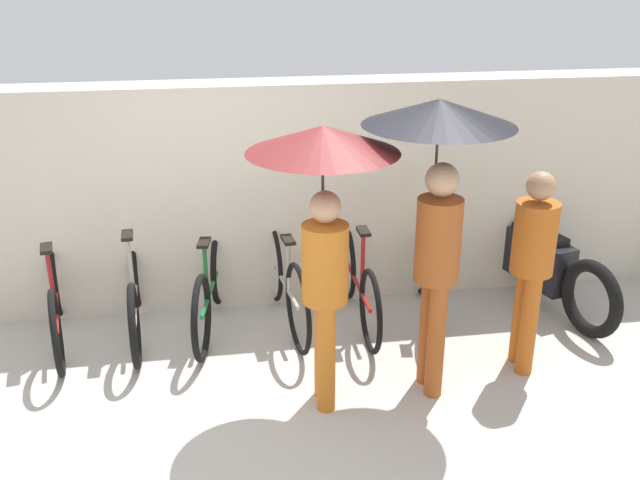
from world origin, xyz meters
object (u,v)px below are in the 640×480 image
at_px(parked_bicycle_5, 428,279).
at_px(pedestrian_trailing, 532,258).
at_px(parked_bicycle_3, 284,281).
at_px(pedestrian_leading, 324,189).
at_px(parked_bicycle_1, 135,294).
at_px(parked_bicycle_4, 358,282).
at_px(parked_bicycle_2, 211,288).
at_px(pedestrian_center, 438,166).
at_px(motorcycle, 536,262).
at_px(parked_bicycle_0, 56,301).

xyz_separation_m(parked_bicycle_5, pedestrian_trailing, (0.49, -0.95, 0.58)).
distance_m(parked_bicycle_3, pedestrian_leading, 1.69).
height_order(parked_bicycle_1, parked_bicycle_4, parked_bicycle_4).
bearing_deg(parked_bicycle_3, parked_bicycle_2, 82.56).
distance_m(parked_bicycle_2, pedestrian_center, 2.37).
height_order(parked_bicycle_2, motorcycle, parked_bicycle_2).
height_order(parked_bicycle_5, pedestrian_center, pedestrian_center).
bearing_deg(parked_bicycle_2, parked_bicycle_0, 100.64).
distance_m(parked_bicycle_2, parked_bicycle_5, 1.92).
distance_m(parked_bicycle_3, pedestrian_center, 1.97).
bearing_deg(parked_bicycle_4, parked_bicycle_0, 88.78).
xyz_separation_m(parked_bicycle_1, pedestrian_leading, (1.43, -1.19, 1.24)).
relative_size(parked_bicycle_5, pedestrian_center, 0.76).
distance_m(parked_bicycle_1, motorcycle, 3.64).
bearing_deg(parked_bicycle_0, parked_bicycle_5, -101.42).
relative_size(parked_bicycle_0, parked_bicycle_3, 0.99).
relative_size(parked_bicycle_0, pedestrian_leading, 0.86).
bearing_deg(pedestrian_leading, parked_bicycle_4, 68.71).
bearing_deg(parked_bicycle_0, parked_bicycle_2, -99.04).
relative_size(pedestrian_leading, pedestrian_trailing, 1.26).
relative_size(parked_bicycle_2, pedestrian_trailing, 1.06).
bearing_deg(pedestrian_trailing, parked_bicycle_3, 156.28).
height_order(parked_bicycle_2, pedestrian_center, pedestrian_center).
distance_m(parked_bicycle_1, parked_bicycle_5, 2.56).
height_order(parked_bicycle_1, parked_bicycle_2, parked_bicycle_1).
xyz_separation_m(parked_bicycle_2, pedestrian_center, (1.59, -1.12, 1.34)).
height_order(parked_bicycle_3, parked_bicycle_5, parked_bicycle_3).
distance_m(parked_bicycle_3, parked_bicycle_4, 0.64).
xyz_separation_m(parked_bicycle_0, parked_bicycle_5, (3.20, -0.05, -0.01)).
bearing_deg(parked_bicycle_4, motorcycle, -85.58).
relative_size(parked_bicycle_3, pedestrian_leading, 0.87).
height_order(parked_bicycle_0, pedestrian_trailing, pedestrian_trailing).
relative_size(parked_bicycle_3, parked_bicycle_4, 1.02).
xyz_separation_m(parked_bicycle_2, parked_bicycle_5, (1.92, -0.08, -0.02)).
height_order(parked_bicycle_0, parked_bicycle_3, parked_bicycle_0).
bearing_deg(pedestrian_trailing, parked_bicycle_4, 146.22).
relative_size(parked_bicycle_4, parked_bicycle_5, 1.05).
distance_m(pedestrian_leading, pedestrian_center, 0.81).
height_order(pedestrian_leading, motorcycle, pedestrian_leading).
distance_m(pedestrian_trailing, motorcycle, 1.36).
distance_m(parked_bicycle_0, parked_bicycle_5, 3.20).
relative_size(parked_bicycle_1, parked_bicycle_5, 1.07).
distance_m(parked_bicycle_1, parked_bicycle_2, 0.64).
distance_m(parked_bicycle_4, pedestrian_trailing, 1.58).
xyz_separation_m(pedestrian_center, pedestrian_trailing, (0.81, 0.09, -0.78)).
relative_size(parked_bicycle_3, pedestrian_center, 0.81).
relative_size(parked_bicycle_1, pedestrian_leading, 0.87).
height_order(parked_bicycle_3, pedestrian_center, pedestrian_center).
bearing_deg(parked_bicycle_2, parked_bicycle_1, 98.07).
xyz_separation_m(parked_bicycle_1, motorcycle, (3.64, 0.04, 0.03)).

